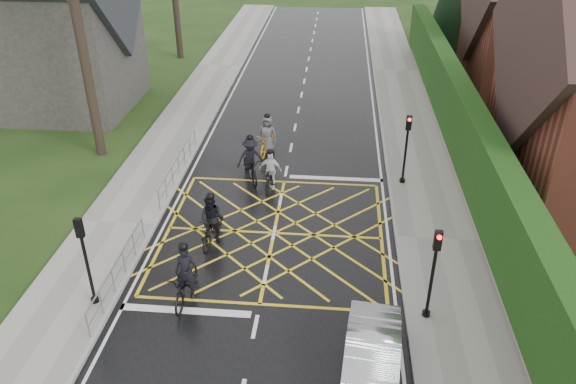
% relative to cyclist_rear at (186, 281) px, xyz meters
% --- Properties ---
extents(ground, '(120.00, 120.00, 0.00)m').
position_rel_cyclist_rear_xyz_m(ground, '(2.32, 3.89, -0.68)').
color(ground, black).
rests_on(ground, ground).
extents(road, '(9.00, 80.00, 0.01)m').
position_rel_cyclist_rear_xyz_m(road, '(2.32, 3.89, -0.67)').
color(road, black).
rests_on(road, ground).
extents(sidewalk_right, '(3.00, 80.00, 0.15)m').
position_rel_cyclist_rear_xyz_m(sidewalk_right, '(8.32, 3.89, -0.60)').
color(sidewalk_right, gray).
rests_on(sidewalk_right, ground).
extents(sidewalk_left, '(3.00, 80.00, 0.15)m').
position_rel_cyclist_rear_xyz_m(sidewalk_left, '(-3.68, 3.89, -0.60)').
color(sidewalk_left, gray).
rests_on(sidewalk_left, ground).
extents(stone_wall, '(0.50, 38.00, 0.70)m').
position_rel_cyclist_rear_xyz_m(stone_wall, '(10.07, 9.89, -0.33)').
color(stone_wall, slate).
rests_on(stone_wall, ground).
extents(hedge, '(0.90, 38.00, 2.80)m').
position_rel_cyclist_rear_xyz_m(hedge, '(10.07, 9.89, 1.42)').
color(hedge, black).
rests_on(hedge, stone_wall).
extents(house_far, '(9.80, 8.80, 10.30)m').
position_rel_cyclist_rear_xyz_m(house_far, '(17.07, 21.89, 3.68)').
color(house_far, brown).
rests_on(house_far, ground).
extents(church, '(8.80, 7.80, 11.00)m').
position_rel_cyclist_rear_xyz_m(church, '(-11.22, 15.89, 4.25)').
color(church, '#2D2B28').
rests_on(church, ground).
extents(railing_south, '(0.05, 5.04, 1.03)m').
position_rel_cyclist_rear_xyz_m(railing_south, '(-2.33, 0.39, 0.10)').
color(railing_south, slate).
rests_on(railing_south, ground).
extents(railing_north, '(0.05, 6.04, 1.03)m').
position_rel_cyclist_rear_xyz_m(railing_north, '(-2.33, 7.89, 0.11)').
color(railing_north, slate).
rests_on(railing_north, ground).
extents(traffic_light_ne, '(0.24, 0.31, 3.21)m').
position_rel_cyclist_rear_xyz_m(traffic_light_ne, '(7.42, 8.09, 0.98)').
color(traffic_light_ne, black).
rests_on(traffic_light_ne, ground).
extents(traffic_light_se, '(0.24, 0.31, 3.21)m').
position_rel_cyclist_rear_xyz_m(traffic_light_se, '(7.42, -0.31, 0.98)').
color(traffic_light_se, black).
rests_on(traffic_light_se, ground).
extents(traffic_light_sw, '(0.24, 0.31, 3.21)m').
position_rel_cyclist_rear_xyz_m(traffic_light_sw, '(-2.78, -0.60, 0.98)').
color(traffic_light_sw, black).
rests_on(traffic_light_sw, ground).
extents(cyclist_rear, '(0.86, 2.19, 2.09)m').
position_rel_cyclist_rear_xyz_m(cyclist_rear, '(0.00, 0.00, 0.00)').
color(cyclist_rear, black).
rests_on(cyclist_rear, ground).
extents(cyclist_back, '(1.00, 2.11, 2.06)m').
position_rel_cyclist_rear_xyz_m(cyclist_back, '(0.17, 3.11, 0.10)').
color(cyclist_back, black).
rests_on(cyclist_back, ground).
extents(cyclist_mid, '(1.53, 2.27, 2.08)m').
position_rel_cyclist_rear_xyz_m(cyclist_mid, '(0.82, 8.11, 0.08)').
color(cyclist_mid, black).
rests_on(cyclist_mid, ground).
extents(cyclist_front, '(1.02, 1.87, 1.83)m').
position_rel_cyclist_rear_xyz_m(cyclist_front, '(1.78, 7.30, -0.00)').
color(cyclist_front, black).
rests_on(cyclist_front, ground).
extents(cyclist_lead, '(1.01, 2.13, 1.99)m').
position_rel_cyclist_rear_xyz_m(cyclist_lead, '(1.23, 10.79, 0.01)').
color(cyclist_lead, '#B77A16').
rests_on(cyclist_lead, ground).
extents(car, '(1.81, 4.23, 1.35)m').
position_rel_cyclist_rear_xyz_m(car, '(5.65, -2.83, -0.00)').
color(car, '#ABACB2').
rests_on(car, ground).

